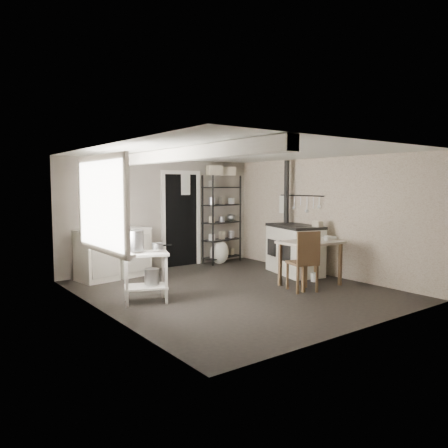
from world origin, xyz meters
TOP-DOWN VIEW (x-y plane):
  - floor at (0.00, 0.00)m, footprint 5.00×5.00m
  - ceiling at (0.00, 0.00)m, footprint 5.00×5.00m
  - wall_back at (0.00, 2.50)m, footprint 4.50×0.02m
  - wall_front at (0.00, -2.50)m, footprint 4.50×0.02m
  - wall_left at (-2.25, 0.00)m, footprint 0.02×5.00m
  - wall_right at (2.25, 0.00)m, footprint 0.02×5.00m
  - window at (-2.22, 0.20)m, footprint 0.12×1.76m
  - doorway at (0.45, 2.47)m, footprint 0.96×0.10m
  - ceiling_beam at (-1.20, 0.00)m, footprint 0.18×5.00m
  - wallpaper_panel at (2.24, 0.00)m, footprint 0.01×5.00m
  - utensil_rail at (2.19, 0.60)m, footprint 0.06×1.20m
  - prep_table at (-1.54, 0.21)m, footprint 0.79×0.69m
  - stockpot at (-1.67, 0.30)m, footprint 0.30×0.30m
  - saucepan at (-1.36, 0.15)m, footprint 0.21×0.21m
  - bucket at (-1.45, 0.18)m, footprint 0.29×0.29m
  - base_cabinets at (-1.23, 2.18)m, footprint 1.51×0.84m
  - mixing_bowl at (-1.11, 2.17)m, footprint 0.34×0.34m
  - counter_cup at (-1.55, 2.05)m, footprint 0.14×0.14m
  - shelf_rack at (1.42, 2.30)m, footprint 0.99×0.52m
  - shelf_jar at (1.13, 2.26)m, footprint 0.11×0.11m
  - storage_box_a at (1.20, 2.27)m, footprint 0.38×0.36m
  - storage_box_b at (1.61, 2.31)m, footprint 0.38×0.36m
  - stove at (1.83, 0.40)m, footprint 0.98×1.37m
  - stovepipe at (2.03, 0.85)m, footprint 0.13×0.13m
  - side_ledge at (1.95, -0.17)m, footprint 0.57×0.41m
  - oats_box at (1.88, -0.14)m, footprint 0.15×0.21m
  - work_table at (1.29, -0.50)m, footprint 1.06×0.77m
  - table_cup at (1.53, -0.65)m, footprint 0.12×0.12m
  - chair at (0.89, -0.70)m, footprint 0.53×0.54m
  - flour_sack at (1.26, 2.16)m, footprint 0.53×0.49m
  - floor_crock at (1.59, -0.34)m, footprint 0.16×0.16m

SIDE VIEW (x-z plane):
  - floor at x=0.00m, z-range 0.00..0.00m
  - floor_crock at x=1.59m, z-range 0.00..0.15m
  - flour_sack at x=1.26m, z-range -0.02..0.50m
  - work_table at x=1.29m, z-range -0.01..0.77m
  - bucket at x=-1.45m, z-range 0.26..0.51m
  - prep_table at x=-1.54m, z-range 0.02..0.78m
  - side_ledge at x=1.95m, z-range 0.03..0.83m
  - stove at x=1.83m, z-range -0.05..0.93m
  - base_cabinets at x=-1.23m, z-range -0.01..0.93m
  - chair at x=0.89m, z-range -0.02..0.99m
  - table_cup at x=1.53m, z-range 0.76..0.85m
  - saucepan at x=-1.36m, z-range 0.80..0.90m
  - stockpot at x=-1.67m, z-range 0.79..1.09m
  - shelf_rack at x=1.42m, z-range -0.04..1.94m
  - mixing_bowl at x=-1.11m, z-range 0.92..0.99m
  - counter_cup at x=-1.55m, z-range 0.92..1.01m
  - doorway at x=0.45m, z-range -0.04..2.04m
  - oats_box at x=1.88m, z-range 0.86..1.16m
  - wall_back at x=0.00m, z-range 0.00..2.30m
  - wall_front at x=0.00m, z-range 0.00..2.30m
  - wall_left at x=-2.25m, z-range 0.00..2.30m
  - wall_right at x=2.25m, z-range 0.00..2.30m
  - wallpaper_panel at x=2.24m, z-range 0.00..2.30m
  - shelf_jar at x=1.13m, z-range 1.27..1.47m
  - window at x=-2.22m, z-range 0.86..2.14m
  - utensil_rail at x=2.19m, z-range 1.33..1.77m
  - stovepipe at x=2.03m, z-range 0.88..2.30m
  - storage_box_b at x=1.61m, z-range 1.89..2.09m
  - storage_box_a at x=1.20m, z-range 1.90..2.12m
  - ceiling_beam at x=-1.20m, z-range 2.11..2.29m
  - ceiling at x=0.00m, z-range 2.30..2.30m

